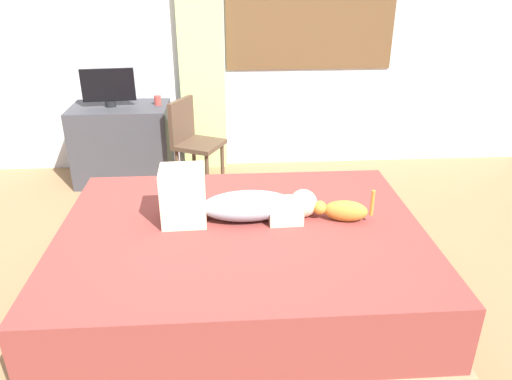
{
  "coord_description": "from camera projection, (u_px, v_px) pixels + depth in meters",
  "views": [
    {
      "loc": [
        -0.01,
        -2.44,
        1.93
      ],
      "look_at": [
        0.17,
        0.24,
        0.68
      ],
      "focal_mm": 33.92,
      "sensor_mm": 36.0,
      "label": 1
    }
  ],
  "objects": [
    {
      "name": "chair_by_desk",
      "position": [
        192.0,
        139.0,
        4.38
      ],
      "size": [
        0.51,
        0.51,
        0.86
      ],
      "color": "#4C3828",
      "rests_on": "ground"
    },
    {
      "name": "bed",
      "position": [
        242.0,
        267.0,
        2.95
      ],
      "size": [
        2.2,
        1.68,
        0.53
      ],
      "color": "#997A56",
      "rests_on": "ground"
    },
    {
      "name": "ground_plane",
      "position": [
        232.0,
        306.0,
        3.02
      ],
      "size": [
        16.0,
        16.0,
        0.0
      ],
      "primitive_type": "plane",
      "color": "olive"
    },
    {
      "name": "person_lying",
      "position": [
        231.0,
        202.0,
        2.89
      ],
      "size": [
        0.94,
        0.29,
        0.34
      ],
      "color": "#8C939E",
      "rests_on": "bed"
    },
    {
      "name": "cup",
      "position": [
        158.0,
        100.0,
        4.54
      ],
      "size": [
        0.06,
        0.06,
        0.09
      ],
      "primitive_type": "cylinder",
      "color": "#B23D38",
      "rests_on": "desk"
    },
    {
      "name": "curtain_left",
      "position": [
        201.0,
        42.0,
        4.59
      ],
      "size": [
        0.44,
        0.06,
        2.56
      ],
      "primitive_type": "cube",
      "color": "#ADCC75",
      "rests_on": "ground"
    },
    {
      "name": "back_wall_with_window",
      "position": [
        226.0,
        20.0,
        4.64
      ],
      "size": [
        6.4,
        0.14,
        2.9
      ],
      "color": "silver",
      "rests_on": "ground"
    },
    {
      "name": "desk",
      "position": [
        123.0,
        144.0,
        4.67
      ],
      "size": [
        0.9,
        0.56,
        0.74
      ],
      "color": "#38383D",
      "rests_on": "ground"
    },
    {
      "name": "cat",
      "position": [
        343.0,
        210.0,
        2.89
      ],
      "size": [
        0.35,
        0.17,
        0.21
      ],
      "color": "#C67A2D",
      "rests_on": "bed"
    },
    {
      "name": "tv_monitor",
      "position": [
        108.0,
        87.0,
        4.44
      ],
      "size": [
        0.48,
        0.1,
        0.35
      ],
      "color": "black",
      "rests_on": "desk"
    }
  ]
}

